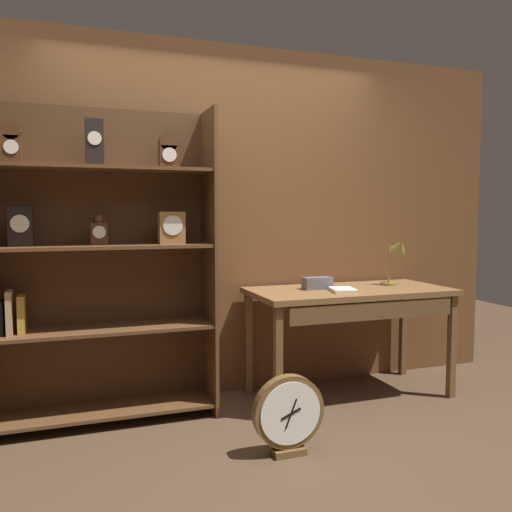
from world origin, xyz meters
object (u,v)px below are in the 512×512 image
Objects in this scene: open_repair_manual at (343,290)px; round_clock_large at (288,414)px; desk_lamp at (397,256)px; bookshelf at (96,266)px; workbench at (351,301)px; toolbox_small at (317,283)px.

open_repair_manual reaches higher than round_clock_large.
desk_lamp is 1.71× the size of open_repair_manual.
bookshelf is 2.22m from desk_lamp.
bookshelf reaches higher than desk_lamp.
desk_lamp is 0.82× the size of round_clock_large.
workbench reaches higher than round_clock_large.
toolbox_small reaches higher than open_repair_manual.
open_repair_manual is at bearing 42.85° from round_clock_large.
open_repair_manual is (1.66, -0.24, -0.20)m from bookshelf.
bookshelf is 4.48× the size of round_clock_large.
toolbox_small is at bearing -1.88° from bookshelf.
bookshelf is 9.66× the size of toolbox_small.
desk_lamp is at bearing 8.64° from workbench.
workbench is 0.54m from desk_lamp.
open_repair_manual is at bearing -163.59° from desk_lamp.
open_repair_manual is (-0.55, -0.16, -0.22)m from desk_lamp.
bookshelf reaches higher than toolbox_small.
round_clock_large is at bearing -125.06° from toolbox_small.
desk_lamp is at bearing -1.87° from bookshelf.
bookshelf is 1.53m from round_clock_large.
round_clock_large is (-0.81, -0.73, -0.49)m from workbench.
round_clock_large is (-1.24, -0.80, -0.80)m from desk_lamp.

